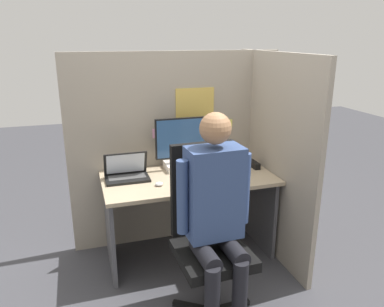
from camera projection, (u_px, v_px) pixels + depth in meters
The scene contains 13 objects.
ground_plane at pixel (201, 277), 2.94m from camera, with size 12.00×12.00×0.00m, color #3D3D42.
cubicle_panel_back at pixel (177, 149), 3.32m from camera, with size 1.88×0.05×1.69m.
cubicle_panel_right at pixel (273, 156), 3.13m from camera, with size 0.04×1.31×1.69m.
desk at pixel (189, 197), 3.08m from camera, with size 1.38×0.68×0.72m.
paper_box at pixel (183, 165), 3.21m from camera, with size 0.31×0.21×0.06m.
monitor at pixel (183, 140), 3.15m from camera, with size 0.47×0.17×0.39m.
laptop at pixel (127, 174), 2.97m from camera, with size 0.34×0.22×0.22m.
mouse at pixel (159, 184), 2.84m from camera, with size 0.06×0.05×0.03m.
stapler at pixel (254, 164), 3.24m from camera, with size 0.05×0.15×0.05m.
carrot_toy at pixel (211, 182), 2.86m from camera, with size 0.05×0.12×0.05m.
office_chair at pixel (208, 229), 2.49m from camera, with size 0.52×0.56×1.14m.
person at pixel (216, 208), 2.27m from camera, with size 0.48×0.41×1.39m.
coffee_mug at pixel (222, 160), 3.29m from camera, with size 0.09×0.09×0.09m.
Camera 1 is at (-0.82, -2.38, 1.80)m, focal length 35.00 mm.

